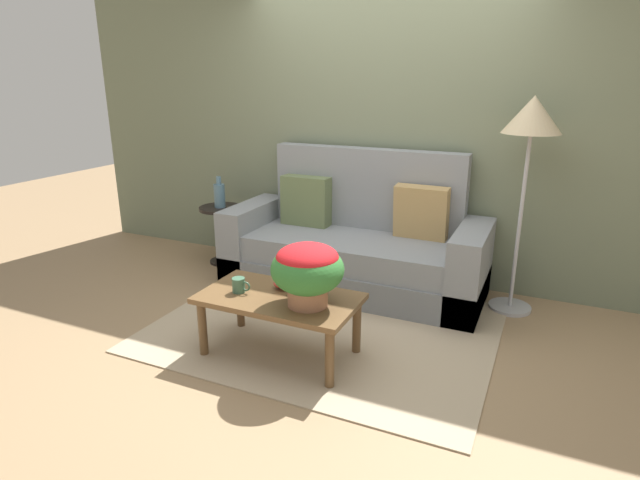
{
  "coord_description": "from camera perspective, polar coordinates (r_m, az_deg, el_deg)",
  "views": [
    {
      "loc": [
        1.41,
        -3.13,
        1.8
      ],
      "look_at": [
        -0.11,
        0.2,
        0.63
      ],
      "focal_mm": 29.2,
      "sensor_mm": 36.0,
      "label": 1
    }
  ],
  "objects": [
    {
      "name": "couch",
      "position": [
        4.53,
        3.84,
        -0.92
      ],
      "size": [
        2.22,
        0.86,
        1.18
      ],
      "color": "slate",
      "rests_on": "ground"
    },
    {
      "name": "floor_lamp",
      "position": [
        4.11,
        22.12,
        11.04
      ],
      "size": [
        0.42,
        0.42,
        1.65
      ],
      "color": "#B2B2B7",
      "rests_on": "ground"
    },
    {
      "name": "table_vase",
      "position": [
        5.09,
        -10.96,
        4.88
      ],
      "size": [
        0.11,
        0.11,
        0.3
      ],
      "color": "slate",
      "rests_on": "side_table"
    },
    {
      "name": "wall_back",
      "position": [
        4.71,
        7.22,
        13.02
      ],
      "size": [
        6.4,
        0.12,
        2.84
      ],
      "primitive_type": "cube",
      "color": "slate",
      "rests_on": "ground"
    },
    {
      "name": "side_table",
      "position": [
        5.17,
        -10.74,
        1.7
      ],
      "size": [
        0.41,
        0.41,
        0.57
      ],
      "color": "black",
      "rests_on": "ground"
    },
    {
      "name": "snack_bowl",
      "position": [
        3.5,
        -4.13,
        -4.77
      ],
      "size": [
        0.12,
        0.12,
        0.06
      ],
      "color": "#B2382D",
      "rests_on": "coffee_table"
    },
    {
      "name": "potted_plant",
      "position": [
        3.18,
        -1.38,
        -3.16
      ],
      "size": [
        0.45,
        0.45,
        0.4
      ],
      "color": "#A36B4C",
      "rests_on": "coffee_table"
    },
    {
      "name": "ground_plane",
      "position": [
        3.88,
        0.28,
        -9.88
      ],
      "size": [
        14.0,
        14.0,
        0.0
      ],
      "primitive_type": "plane",
      "color": "#997A56"
    },
    {
      "name": "coffee_table",
      "position": [
        3.43,
        -4.47,
        -7.03
      ],
      "size": [
        1.03,
        0.57,
        0.42
      ],
      "color": "brown",
      "rests_on": "ground"
    },
    {
      "name": "area_rug",
      "position": [
        3.91,
        0.58,
        -9.5
      ],
      "size": [
        2.41,
        1.9,
        0.01
      ],
      "primitive_type": "cube",
      "color": "tan",
      "rests_on": "ground"
    },
    {
      "name": "coffee_mug",
      "position": [
        3.47,
        -8.86,
        -4.91
      ],
      "size": [
        0.13,
        0.09,
        0.1
      ],
      "color": "#3D664C",
      "rests_on": "coffee_table"
    }
  ]
}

